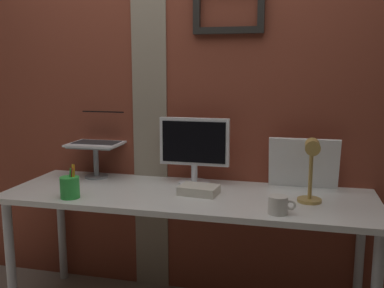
{
  "coord_description": "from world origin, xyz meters",
  "views": [
    {
      "loc": [
        0.69,
        -2.11,
        1.38
      ],
      "look_at": [
        0.13,
        0.16,
        0.97
      ],
      "focal_mm": 40.7,
      "sensor_mm": 36.0,
      "label": 1
    }
  ],
  "objects_px": {
    "whiteboard_panel": "(304,163)",
    "monitor": "(194,146)",
    "laptop": "(100,135)",
    "pen_cup": "(70,187)",
    "desk_lamp": "(311,164)",
    "coffee_mug": "(278,205)"
  },
  "relations": [
    {
      "from": "monitor",
      "to": "pen_cup",
      "type": "distance_m",
      "value": 0.72
    },
    {
      "from": "laptop",
      "to": "whiteboard_panel",
      "type": "height_order",
      "value": "laptop"
    },
    {
      "from": "monitor",
      "to": "laptop",
      "type": "height_order",
      "value": "laptop"
    },
    {
      "from": "laptop",
      "to": "desk_lamp",
      "type": "distance_m",
      "value": 1.29
    },
    {
      "from": "pen_cup",
      "to": "coffee_mug",
      "type": "distance_m",
      "value": 1.05
    },
    {
      "from": "monitor",
      "to": "desk_lamp",
      "type": "distance_m",
      "value": 0.69
    },
    {
      "from": "whiteboard_panel",
      "to": "monitor",
      "type": "bearing_deg",
      "value": -175.96
    },
    {
      "from": "whiteboard_panel",
      "to": "desk_lamp",
      "type": "height_order",
      "value": "desk_lamp"
    },
    {
      "from": "laptop",
      "to": "pen_cup",
      "type": "relative_size",
      "value": 1.77
    },
    {
      "from": "whiteboard_panel",
      "to": "pen_cup",
      "type": "height_order",
      "value": "whiteboard_panel"
    },
    {
      "from": "laptop",
      "to": "desk_lamp",
      "type": "xyz_separation_m",
      "value": [
        1.25,
        -0.32,
        -0.05
      ]
    },
    {
      "from": "monitor",
      "to": "desk_lamp",
      "type": "xyz_separation_m",
      "value": [
        0.64,
        -0.26,
        -0.02
      ]
    },
    {
      "from": "pen_cup",
      "to": "desk_lamp",
      "type": "bearing_deg",
      "value": 8.0
    },
    {
      "from": "desk_lamp",
      "to": "pen_cup",
      "type": "bearing_deg",
      "value": -172.0
    },
    {
      "from": "laptop",
      "to": "desk_lamp",
      "type": "bearing_deg",
      "value": -14.28
    },
    {
      "from": "desk_lamp",
      "to": "coffee_mug",
      "type": "bearing_deg",
      "value": -130.27
    },
    {
      "from": "monitor",
      "to": "coffee_mug",
      "type": "height_order",
      "value": "monitor"
    },
    {
      "from": "coffee_mug",
      "to": "pen_cup",
      "type": "bearing_deg",
      "value": 179.99
    },
    {
      "from": "desk_lamp",
      "to": "coffee_mug",
      "type": "distance_m",
      "value": 0.27
    },
    {
      "from": "monitor",
      "to": "pen_cup",
      "type": "height_order",
      "value": "monitor"
    },
    {
      "from": "whiteboard_panel",
      "to": "desk_lamp",
      "type": "bearing_deg",
      "value": -83.97
    },
    {
      "from": "pen_cup",
      "to": "coffee_mug",
      "type": "bearing_deg",
      "value": -0.01
    }
  ]
}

